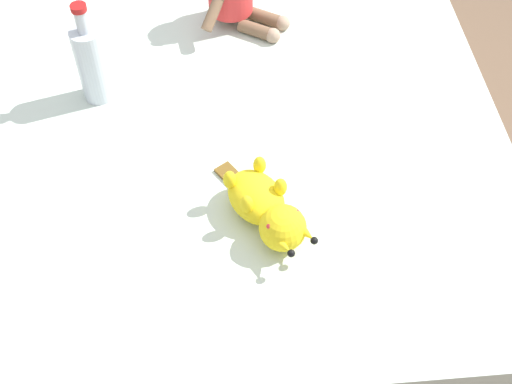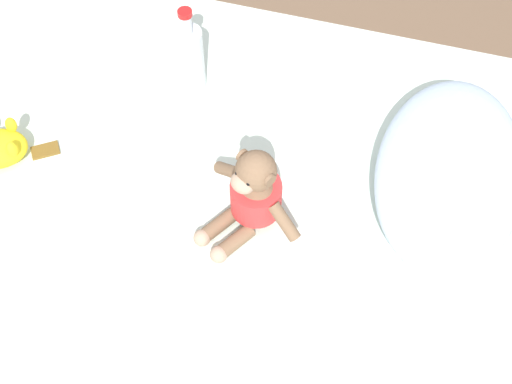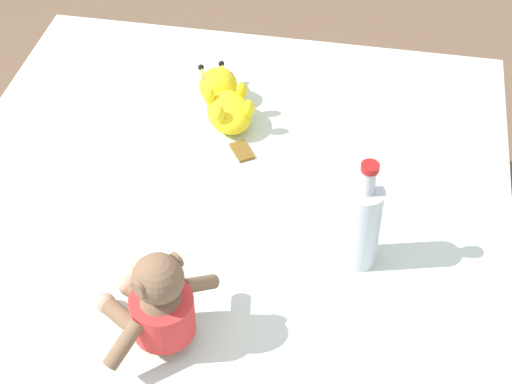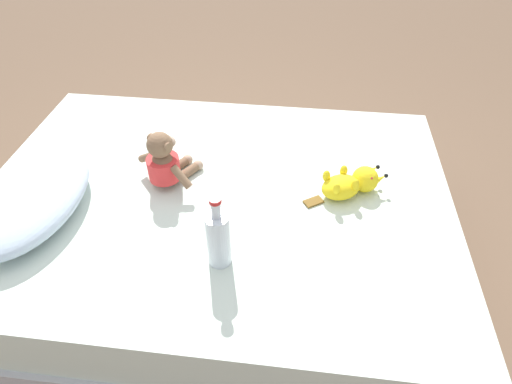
# 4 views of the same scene
# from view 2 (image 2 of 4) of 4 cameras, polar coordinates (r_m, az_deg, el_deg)

# --- Properties ---
(ground_plane) EXTENTS (16.00, 16.00, 0.00)m
(ground_plane) POSITION_cam_2_polar(r_m,az_deg,el_deg) (2.29, -4.58, -6.07)
(ground_plane) COLOR brown
(bed) EXTENTS (1.36, 1.84, 0.46)m
(bed) POSITION_cam_2_polar(r_m,az_deg,el_deg) (2.09, -5.00, -3.25)
(bed) COLOR #B2B2B7
(bed) RESTS_ON ground_plane
(pillow) EXTENTS (0.59, 0.36, 0.13)m
(pillow) POSITION_cam_2_polar(r_m,az_deg,el_deg) (1.89, 14.37, 1.48)
(pillow) COLOR silver
(pillow) RESTS_ON bed
(plush_monkey) EXTENTS (0.25, 0.26, 0.24)m
(plush_monkey) POSITION_cam_2_polar(r_m,az_deg,el_deg) (1.76, -0.26, -0.26)
(plush_monkey) COLOR brown
(plush_monkey) RESTS_ON bed
(glass_bottle) EXTENTS (0.08, 0.08, 0.27)m
(glass_bottle) POSITION_cam_2_polar(r_m,az_deg,el_deg) (2.01, -5.02, 10.00)
(glass_bottle) COLOR silver
(glass_bottle) RESTS_ON bed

